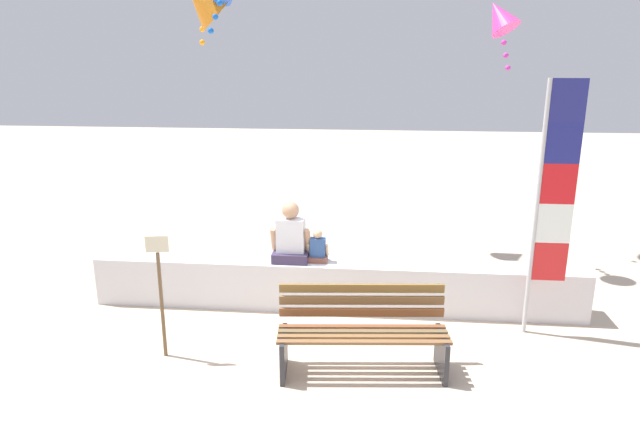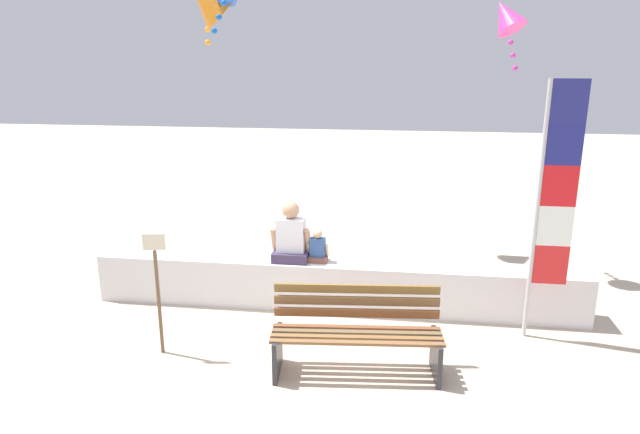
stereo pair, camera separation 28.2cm
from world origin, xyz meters
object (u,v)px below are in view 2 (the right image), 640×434
at_px(sign_post, 157,284).
at_px(flag_banner, 552,196).
at_px(person_adult, 291,238).
at_px(person_child, 318,249).
at_px(kite_magenta, 506,16).
at_px(park_bench, 356,333).
at_px(kite_orange, 207,2).

bearing_deg(sign_post, flag_banner, 12.95).
relative_size(person_adult, person_child, 1.82).
relative_size(flag_banner, sign_post, 2.14).
bearing_deg(person_child, flag_banner, -10.25).
xyz_separation_m(person_adult, kite_magenta, (2.77, 1.79, 2.82)).
relative_size(person_child, sign_post, 0.31).
xyz_separation_m(park_bench, person_adult, (-0.98, 1.54, 0.52)).
height_order(park_bench, person_adult, person_adult).
bearing_deg(kite_orange, kite_magenta, 7.79).
bearing_deg(person_adult, park_bench, -57.45).
relative_size(park_bench, person_adult, 2.29).
distance_m(flag_banner, kite_orange, 5.25).
bearing_deg(person_adult, sign_post, -129.43).
bearing_deg(flag_banner, kite_orange, 158.89).
bearing_deg(kite_orange, person_child, -35.28).
xyz_separation_m(person_child, flag_banner, (2.70, -0.49, 0.92)).
distance_m(person_child, flag_banner, 2.90).
bearing_deg(person_child, kite_magenta, 36.48).
distance_m(park_bench, person_child, 1.70).
height_order(person_adult, kite_magenta, kite_magenta).
bearing_deg(person_child, park_bench, -67.73).
xyz_separation_m(kite_orange, sign_post, (0.17, -2.69, -3.13)).
height_order(person_adult, kite_orange, kite_orange).
bearing_deg(person_adult, person_child, 0.07).
bearing_deg(kite_magenta, park_bench, -118.28).
bearing_deg(kite_magenta, person_adult, -147.15).
distance_m(person_adult, kite_orange, 3.52).
bearing_deg(flag_banner, sign_post, -167.05).
distance_m(park_bench, kite_magenta, 5.04).
xyz_separation_m(person_adult, flag_banner, (3.06, -0.49, 0.78)).
xyz_separation_m(park_bench, person_child, (-0.63, 1.54, 0.38)).
relative_size(park_bench, kite_orange, 1.88).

